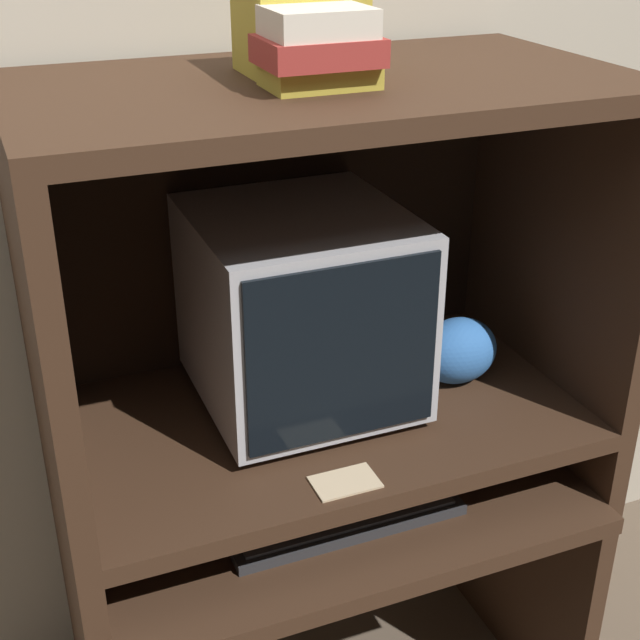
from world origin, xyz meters
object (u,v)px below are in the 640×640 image
(book_stack, at_px, (318,48))
(crt_monitor, at_px, (301,308))
(keyboard, at_px, (343,517))
(snack_bag, at_px, (457,350))
(storage_box, at_px, (300,32))
(mouse, at_px, (467,479))

(book_stack, bearing_deg, crt_monitor, 83.36)
(keyboard, distance_m, snack_bag, 0.41)
(keyboard, bearing_deg, storage_box, 90.34)
(crt_monitor, bearing_deg, keyboard, -88.45)
(crt_monitor, bearing_deg, book_stack, -96.64)
(book_stack, distance_m, storage_box, 0.13)
(snack_bag, bearing_deg, mouse, -105.89)
(storage_box, bearing_deg, snack_bag, -9.69)
(crt_monitor, height_order, storage_box, storage_box)
(crt_monitor, relative_size, mouse, 7.08)
(snack_bag, distance_m, book_stack, 0.72)
(mouse, relative_size, snack_bag, 0.35)
(crt_monitor, height_order, book_stack, book_stack)
(keyboard, bearing_deg, snack_bag, 25.30)
(keyboard, bearing_deg, book_stack, 105.21)
(mouse, height_order, book_stack, book_stack)
(crt_monitor, distance_m, mouse, 0.49)
(keyboard, height_order, snack_bag, snack_bag)
(mouse, height_order, snack_bag, snack_bag)
(book_stack, height_order, storage_box, storage_box)
(snack_bag, xyz_separation_m, book_stack, (-0.34, -0.07, 0.63))
(crt_monitor, bearing_deg, snack_bag, -9.27)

